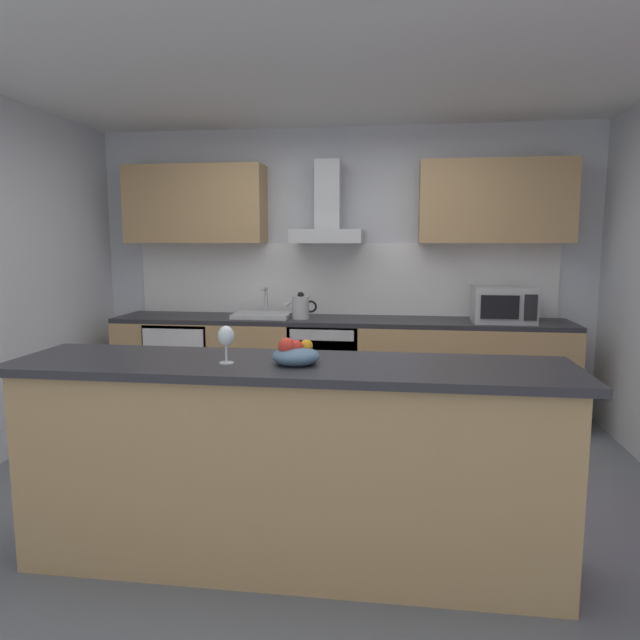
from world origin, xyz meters
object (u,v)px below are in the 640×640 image
(microwave, at_px, (503,305))
(sink, at_px, (263,314))
(kettle, at_px, (301,307))
(wine_glass, at_px, (226,337))
(refrigerator, at_px, (186,367))
(oven, at_px, (326,368))
(fruit_bowl, at_px, (295,354))
(range_hood, at_px, (328,217))

(microwave, xyz_separation_m, sink, (-2.07, 0.04, -0.12))
(kettle, distance_m, wine_glass, 2.40)
(refrigerator, relative_size, kettle, 2.94)
(kettle, bearing_deg, refrigerator, 178.36)
(sink, bearing_deg, kettle, -7.25)
(sink, relative_size, wine_glass, 2.81)
(oven, relative_size, sink, 1.60)
(wine_glass, bearing_deg, fruit_bowl, 7.02)
(sink, xyz_separation_m, fruit_bowl, (0.73, -2.40, 0.13))
(microwave, relative_size, kettle, 1.73)
(oven, height_order, sink, sink)
(oven, distance_m, microwave, 1.62)
(refrigerator, xyz_separation_m, fruit_bowl, (1.47, -2.39, 0.63))
(refrigerator, height_order, range_hood, range_hood)
(sink, distance_m, wine_glass, 2.49)
(wine_glass, bearing_deg, range_hood, 86.51)
(microwave, bearing_deg, sink, 178.93)
(microwave, distance_m, fruit_bowl, 2.72)
(wine_glass, relative_size, fruit_bowl, 0.81)
(oven, distance_m, sink, 0.74)
(oven, bearing_deg, range_hood, 90.00)
(wine_glass, bearing_deg, kettle, 91.47)
(refrigerator, relative_size, microwave, 1.70)
(microwave, relative_size, wine_glass, 2.81)
(refrigerator, height_order, sink, sink)
(microwave, relative_size, fruit_bowl, 2.27)
(microwave, bearing_deg, oven, 178.94)
(refrigerator, height_order, wine_glass, wine_glass)
(oven, xyz_separation_m, range_hood, (-0.00, 0.13, 1.33))
(fruit_bowl, bearing_deg, kettle, 99.17)
(refrigerator, bearing_deg, range_hood, 5.80)
(oven, bearing_deg, kettle, -171.20)
(oven, bearing_deg, refrigerator, -179.88)
(oven, bearing_deg, wine_glass, -93.67)
(refrigerator, relative_size, fruit_bowl, 3.86)
(refrigerator, distance_m, range_hood, 1.89)
(sink, distance_m, range_hood, 1.04)
(oven, height_order, wine_glass, wine_glass)
(microwave, distance_m, kettle, 1.72)
(refrigerator, xyz_separation_m, kettle, (1.08, -0.03, 0.58))
(microwave, height_order, wine_glass, microwave)
(microwave, bearing_deg, fruit_bowl, -119.55)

